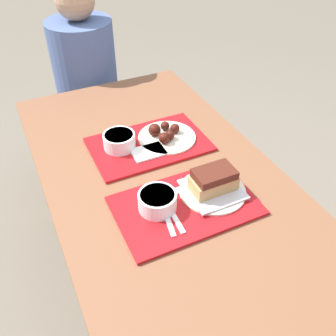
{
  "coord_description": "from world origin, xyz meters",
  "views": [
    {
      "loc": [
        -0.42,
        -0.93,
        1.61
      ],
      "look_at": [
        0.01,
        -0.01,
        0.77
      ],
      "focal_mm": 40.0,
      "sensor_mm": 36.0,
      "label": 1
    }
  ],
  "objects_px": {
    "person_seated_across": "(84,61)",
    "brisket_sandwich_plate": "(213,184)",
    "bowl_coleslaw_near": "(157,200)",
    "bowl_coleslaw_far": "(119,140)",
    "wings_plate_far": "(165,135)",
    "tray_far": "(149,144)",
    "tray_near": "(186,206)"
  },
  "relations": [
    {
      "from": "tray_near",
      "to": "wings_plate_far",
      "type": "distance_m",
      "value": 0.38
    },
    {
      "from": "tray_far",
      "to": "bowl_coleslaw_near",
      "type": "relative_size",
      "value": 3.67
    },
    {
      "from": "tray_near",
      "to": "bowl_coleslaw_far",
      "type": "bearing_deg",
      "value": 102.61
    },
    {
      "from": "tray_near",
      "to": "tray_far",
      "type": "height_order",
      "value": "same"
    },
    {
      "from": "tray_near",
      "to": "brisket_sandwich_plate",
      "type": "height_order",
      "value": "brisket_sandwich_plate"
    },
    {
      "from": "tray_far",
      "to": "bowl_coleslaw_far",
      "type": "distance_m",
      "value": 0.12
    },
    {
      "from": "brisket_sandwich_plate",
      "to": "bowl_coleslaw_far",
      "type": "xyz_separation_m",
      "value": [
        -0.2,
        0.38,
        -0.0
      ]
    },
    {
      "from": "tray_far",
      "to": "wings_plate_far",
      "type": "height_order",
      "value": "wings_plate_far"
    },
    {
      "from": "person_seated_across",
      "to": "brisket_sandwich_plate",
      "type": "bearing_deg",
      "value": -84.12
    },
    {
      "from": "tray_far",
      "to": "person_seated_across",
      "type": "distance_m",
      "value": 0.81
    },
    {
      "from": "person_seated_across",
      "to": "bowl_coleslaw_near",
      "type": "bearing_deg",
      "value": -93.97
    },
    {
      "from": "tray_far",
      "to": "wings_plate_far",
      "type": "distance_m",
      "value": 0.08
    },
    {
      "from": "tray_near",
      "to": "tray_far",
      "type": "bearing_deg",
      "value": 85.95
    },
    {
      "from": "tray_near",
      "to": "tray_far",
      "type": "distance_m",
      "value": 0.37
    },
    {
      "from": "bowl_coleslaw_near",
      "to": "person_seated_across",
      "type": "xyz_separation_m",
      "value": [
        0.08,
        1.15,
        0.0
      ]
    },
    {
      "from": "tray_far",
      "to": "tray_near",
      "type": "bearing_deg",
      "value": -94.05
    },
    {
      "from": "brisket_sandwich_plate",
      "to": "person_seated_across",
      "type": "relative_size",
      "value": 0.32
    },
    {
      "from": "bowl_coleslaw_near",
      "to": "person_seated_across",
      "type": "bearing_deg",
      "value": 86.03
    },
    {
      "from": "bowl_coleslaw_near",
      "to": "brisket_sandwich_plate",
      "type": "bearing_deg",
      "value": -3.64
    },
    {
      "from": "bowl_coleslaw_far",
      "to": "wings_plate_far",
      "type": "bearing_deg",
      "value": -6.43
    },
    {
      "from": "bowl_coleslaw_near",
      "to": "tray_near",
      "type": "bearing_deg",
      "value": -15.99
    },
    {
      "from": "tray_far",
      "to": "wings_plate_far",
      "type": "bearing_deg",
      "value": 3.62
    },
    {
      "from": "tray_near",
      "to": "brisket_sandwich_plate",
      "type": "xyz_separation_m",
      "value": [
        0.11,
        0.01,
        0.04
      ]
    },
    {
      "from": "tray_far",
      "to": "bowl_coleslaw_far",
      "type": "bearing_deg",
      "value": 167.19
    },
    {
      "from": "bowl_coleslaw_near",
      "to": "person_seated_across",
      "type": "height_order",
      "value": "person_seated_across"
    },
    {
      "from": "tray_near",
      "to": "bowl_coleslaw_far",
      "type": "relative_size",
      "value": 3.67
    },
    {
      "from": "brisket_sandwich_plate",
      "to": "person_seated_across",
      "type": "height_order",
      "value": "person_seated_across"
    },
    {
      "from": "bowl_coleslaw_near",
      "to": "wings_plate_far",
      "type": "height_order",
      "value": "same"
    },
    {
      "from": "brisket_sandwich_plate",
      "to": "bowl_coleslaw_far",
      "type": "relative_size",
      "value": 1.81
    },
    {
      "from": "brisket_sandwich_plate",
      "to": "wings_plate_far",
      "type": "distance_m",
      "value": 0.36
    },
    {
      "from": "brisket_sandwich_plate",
      "to": "wings_plate_far",
      "type": "height_order",
      "value": "brisket_sandwich_plate"
    },
    {
      "from": "bowl_coleslaw_far",
      "to": "person_seated_across",
      "type": "height_order",
      "value": "person_seated_across"
    }
  ]
}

